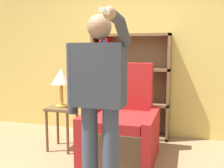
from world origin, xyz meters
The scene contains 6 objects.
wall_back centered at (0.00, 2.03, 1.40)m, with size 8.00×0.06×2.80m.
bookcase centered at (-0.18, 1.87, 0.79)m, with size 1.22×0.28×1.61m.
armchair centered at (0.03, 1.02, 0.37)m, with size 0.87×0.93×1.20m.
person_standing centered at (0.06, 0.04, 0.97)m, with size 0.60×0.78×1.68m.
side_table centered at (-0.83, 1.04, 0.47)m, with size 0.36×0.36×0.60m.
table_lamp centered at (-0.83, 1.04, 0.99)m, with size 0.27×0.27×0.53m.
Camera 1 is at (0.81, -2.13, 1.39)m, focal length 42.00 mm.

